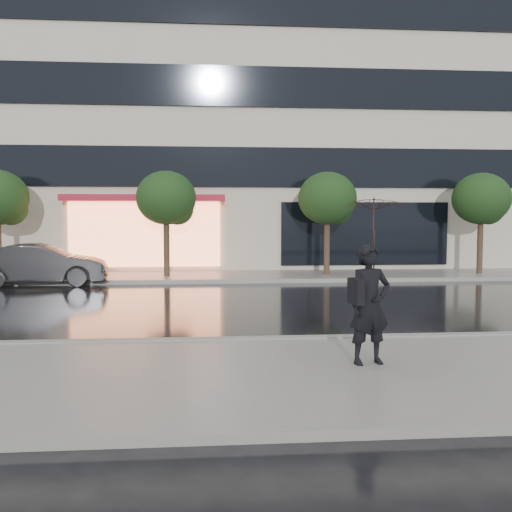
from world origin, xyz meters
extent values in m
plane|color=black|center=(0.00, 0.00, 0.00)|extent=(120.00, 120.00, 0.00)
cube|color=slate|center=(0.00, -3.25, 0.06)|extent=(60.00, 4.50, 0.12)
cube|color=slate|center=(0.00, 10.25, 0.06)|extent=(60.00, 3.50, 0.12)
cube|color=gray|center=(0.00, -1.00, 0.07)|extent=(60.00, 0.25, 0.14)
cube|color=gray|center=(0.00, 8.50, 0.07)|extent=(60.00, 0.25, 0.14)
cube|color=#B4AC98|center=(0.00, 18.00, 9.00)|extent=(30.00, 12.00, 18.00)
cube|color=black|center=(0.00, 11.94, 4.30)|extent=(28.00, 0.12, 1.60)
cube|color=black|center=(0.00, 11.94, 7.50)|extent=(28.00, 0.12, 1.60)
cube|color=black|center=(0.00, 11.94, 10.70)|extent=(28.00, 0.12, 1.60)
cube|color=#FF8C59|center=(-4.00, 11.92, 1.60)|extent=(6.00, 0.10, 2.60)
cube|color=maroon|center=(-4.00, 11.59, 3.05)|extent=(6.40, 0.70, 0.25)
cube|color=black|center=(5.00, 11.94, 1.60)|extent=(7.00, 0.10, 2.60)
sphere|color=black|center=(-8.60, 10.20, 2.60)|extent=(1.20, 1.20, 1.20)
cylinder|color=#33261C|center=(-3.00, 10.00, 1.10)|extent=(0.22, 0.22, 2.20)
ellipsoid|color=black|center=(-3.00, 10.00, 3.00)|extent=(2.20, 2.20, 1.98)
sphere|color=black|center=(-2.60, 10.20, 2.60)|extent=(1.20, 1.20, 1.20)
cylinder|color=#33261C|center=(3.00, 10.00, 1.10)|extent=(0.22, 0.22, 2.20)
ellipsoid|color=black|center=(3.00, 10.00, 3.00)|extent=(2.20, 2.20, 1.98)
sphere|color=black|center=(3.40, 10.20, 2.60)|extent=(1.20, 1.20, 1.20)
cylinder|color=#33261C|center=(9.00, 10.00, 1.10)|extent=(0.22, 0.22, 2.20)
ellipsoid|color=black|center=(9.00, 10.00, 3.00)|extent=(2.20, 2.20, 1.98)
sphere|color=black|center=(9.40, 10.20, 2.60)|extent=(1.20, 1.20, 1.20)
imported|color=black|center=(-7.03, 8.30, 0.71)|extent=(4.41, 1.92, 1.41)
imported|color=black|center=(0.95, -2.91, 1.02)|extent=(0.73, 0.57, 1.80)
imported|color=#330A09|center=(1.01, -2.89, 2.19)|extent=(1.19, 1.20, 0.91)
cylinder|color=black|center=(1.01, -2.89, 1.68)|extent=(0.02, 0.02, 0.90)
cube|color=black|center=(0.71, -3.03, 1.23)|extent=(0.19, 0.35, 0.38)
camera|label=1|loc=(-1.44, -11.18, 2.34)|focal=40.00mm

